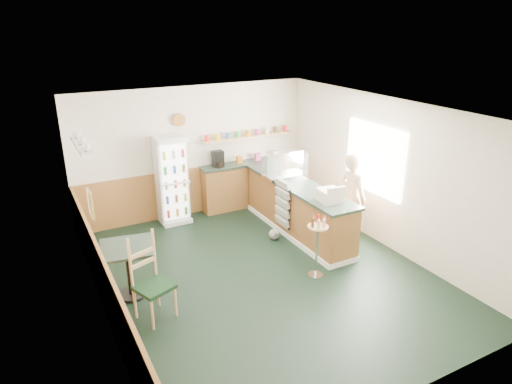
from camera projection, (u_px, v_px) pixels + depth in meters
ground at (263, 274)px, 7.49m from camera, size 6.00×6.00×0.00m
room_envelope at (230, 176)px, 7.45m from camera, size 5.04×6.02×2.72m
service_counter at (298, 211)px, 8.81m from camera, size 0.68×3.01×1.01m
back_counter at (249, 181)px, 10.13m from camera, size 2.24×0.42×1.69m
drinks_fridge at (172, 180)px, 9.17m from camera, size 0.59×0.52×1.79m
display_case at (285, 165)px, 8.94m from camera, size 0.82×0.43×0.47m
cash_register at (330, 195)px, 7.77m from camera, size 0.40×0.41×0.21m
shopkeeper at (353, 198)px, 8.36m from camera, size 0.42×0.57×1.71m
condiment_stand at (317, 239)px, 7.23m from camera, size 0.33×0.33×1.03m
newspaper_rack at (283, 203)px, 8.55m from camera, size 0.09×0.47×0.93m
cafe_table at (129, 261)px, 6.72m from camera, size 0.87×0.87×0.83m
cafe_chair at (151, 274)px, 6.28m from camera, size 0.59×0.60×1.24m
dog_doorstop at (274, 234)px, 8.64m from camera, size 0.20×0.26×0.24m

